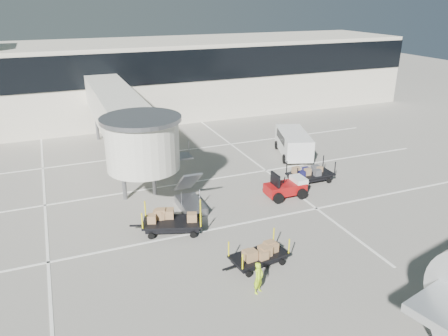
% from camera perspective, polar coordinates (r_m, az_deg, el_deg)
% --- Properties ---
extents(ground, '(140.00, 140.00, 0.00)m').
position_cam_1_polar(ground, '(24.29, 2.59, -9.71)').
color(ground, '#A39E92').
rests_on(ground, ground).
extents(lane_markings, '(40.00, 30.00, 0.02)m').
position_cam_1_polar(lane_markings, '(31.88, -5.50, -1.80)').
color(lane_markings, white).
rests_on(lane_markings, ground).
extents(terminal, '(64.00, 12.11, 15.20)m').
position_cam_1_polar(terminal, '(50.19, -12.36, 11.35)').
color(terminal, beige).
rests_on(terminal, ground).
extents(jet_bridge, '(5.70, 20.40, 6.03)m').
position_cam_1_polar(jet_bridge, '(32.52, -12.91, 6.21)').
color(jet_bridge, silver).
rests_on(jet_bridge, ground).
extents(baggage_tug, '(2.75, 1.75, 1.79)m').
position_cam_1_polar(baggage_tug, '(29.51, 8.12, -2.55)').
color(baggage_tug, maroon).
rests_on(baggage_tug, ground).
extents(suitcase_cart, '(4.02, 1.64, 1.57)m').
position_cam_1_polar(suitcase_cart, '(32.12, 11.10, -0.91)').
color(suitcase_cart, black).
rests_on(suitcase_cart, ground).
extents(box_cart_near, '(3.59, 1.81, 1.38)m').
position_cam_1_polar(box_cart_near, '(22.24, 4.30, -11.30)').
color(box_cart_near, black).
rests_on(box_cart_near, ground).
extents(box_cart_far, '(4.17, 2.65, 1.61)m').
position_cam_1_polar(box_cart_far, '(25.13, -6.52, -7.09)').
color(box_cart_far, black).
rests_on(box_cart_far, ground).
extents(ground_worker, '(0.68, 0.61, 1.56)m').
position_cam_1_polar(ground_worker, '(20.31, 4.53, -14.11)').
color(ground_worker, '#B3E718').
rests_on(ground_worker, ground).
extents(minivan, '(3.70, 5.72, 2.02)m').
position_cam_1_polar(minivan, '(37.16, 9.02, 3.45)').
color(minivan, white).
rests_on(minivan, ground).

